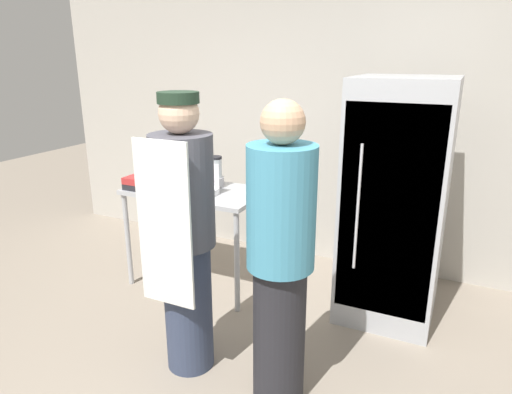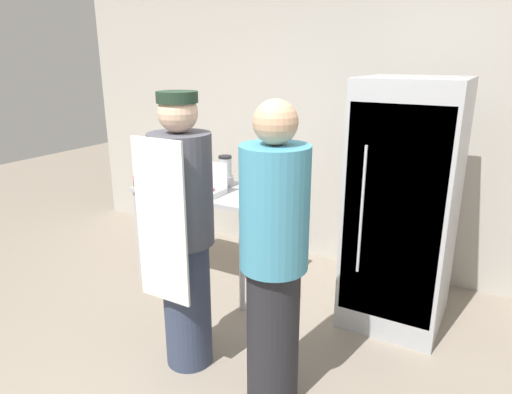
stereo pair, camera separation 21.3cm
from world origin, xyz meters
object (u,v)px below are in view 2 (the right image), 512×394
(donut_box, at_px, (206,188))
(person_customer, at_px, (274,259))
(blender_pitcher, at_px, (225,173))
(refrigerator, at_px, (403,206))
(person_baker, at_px, (183,233))
(binder_stack, at_px, (155,181))

(donut_box, distance_m, person_customer, 1.39)
(donut_box, xyz_separation_m, blender_pitcher, (0.01, 0.27, 0.07))
(refrigerator, height_order, person_baker, refrigerator)
(donut_box, distance_m, binder_stack, 0.51)
(blender_pitcher, bearing_deg, binder_stack, -148.29)
(blender_pitcher, xyz_separation_m, binder_stack, (-0.51, -0.32, -0.07))
(person_customer, bearing_deg, refrigerator, 71.47)
(donut_box, bearing_deg, blender_pitcher, 88.17)
(refrigerator, distance_m, person_baker, 1.60)
(refrigerator, bearing_deg, binder_stack, -168.61)
(donut_box, height_order, binder_stack, donut_box)
(blender_pitcher, bearing_deg, person_baker, -69.02)
(person_baker, relative_size, person_customer, 1.01)
(refrigerator, xyz_separation_m, blender_pitcher, (-1.48, -0.09, 0.08))
(binder_stack, height_order, person_customer, person_customer)
(binder_stack, xyz_separation_m, person_customer, (1.58, -0.83, -0.03))
(refrigerator, xyz_separation_m, donut_box, (-1.49, -0.36, 0.01))
(binder_stack, bearing_deg, blender_pitcher, 31.71)
(binder_stack, distance_m, person_customer, 1.79)
(binder_stack, bearing_deg, person_baker, -40.66)
(person_baker, xyz_separation_m, person_customer, (0.64, -0.02, -0.02))
(person_customer, bearing_deg, person_baker, 178.09)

